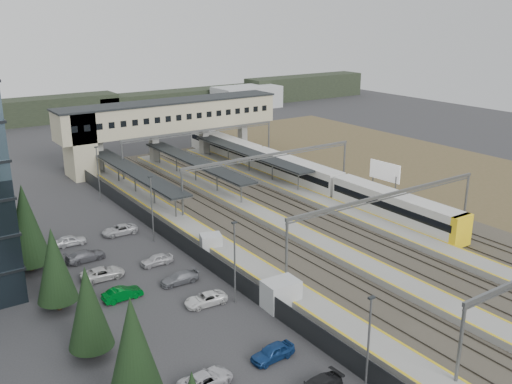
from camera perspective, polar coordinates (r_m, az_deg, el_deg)
ground at (r=64.48m, az=0.11°, el=-6.23°), size 220.00×220.00×0.00m
conifer_row at (r=50.80m, az=-18.35°, el=-8.07°), size 4.42×49.82×9.50m
car_park at (r=52.76m, az=-7.89°, el=-11.44°), size 10.47×44.66×1.29m
lampposts at (r=60.02m, az=-6.89°, el=-3.75°), size 0.50×53.25×8.07m
fence at (r=65.00m, az=-7.16°, el=-5.21°), size 0.08×90.00×2.00m
relay_cabin_near at (r=53.14m, az=2.50°, el=-10.16°), size 3.30×2.49×2.66m
relay_cabin_far at (r=64.81m, az=-4.52°, el=-5.14°), size 2.80×2.56×2.12m
rail_corridor at (r=73.25m, az=3.91°, el=-3.02°), size 34.00×90.00×0.92m
canopies at (r=88.52m, az=-6.09°, el=3.05°), size 23.10×30.00×3.28m
footbridge at (r=101.11m, az=-9.92°, el=7.05°), size 40.40×6.40×11.20m
gantries at (r=71.61m, az=6.67°, el=1.23°), size 28.40×62.28×7.17m
train at (r=89.10m, az=3.93°, el=2.01°), size 2.98×62.22×3.75m
billboard at (r=87.28m, az=12.75°, el=1.93°), size 0.56×5.56×4.65m
scrub_east at (r=98.50m, az=20.45°, el=1.17°), size 34.00×120.00×0.06m
treeline_far at (r=153.77m, az=-12.32°, el=8.61°), size 170.00×19.00×7.00m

